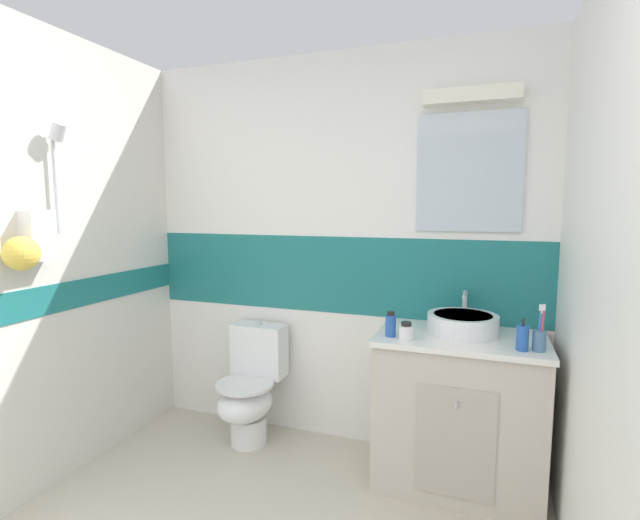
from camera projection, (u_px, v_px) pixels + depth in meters
wall_back_tiled at (339, 250)px, 3.00m from camera, size 3.20×0.20×2.50m
wall_left_shower_alcove at (5, 265)px, 2.29m from camera, size 0.29×3.48×2.50m
wall_right_plain at (637, 305)px, 1.38m from camera, size 0.10×3.48×2.50m
vanity_cabinet at (458, 410)px, 2.53m from camera, size 0.88×0.56×0.85m
sink_basin at (463, 323)px, 2.51m from camera, size 0.38×0.42×0.21m
toilet at (250, 388)px, 3.00m from camera, size 0.37×0.50×0.77m
toothbrush_cup at (540, 338)px, 2.20m from camera, size 0.06×0.06×0.23m
soap_dispenser at (522, 338)px, 2.21m from camera, size 0.06×0.06×0.17m
hair_gel_jar at (406, 331)px, 2.40m from camera, size 0.08×0.08×0.09m
lotion_bottle_short at (391, 325)px, 2.45m from camera, size 0.06×0.06×0.14m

